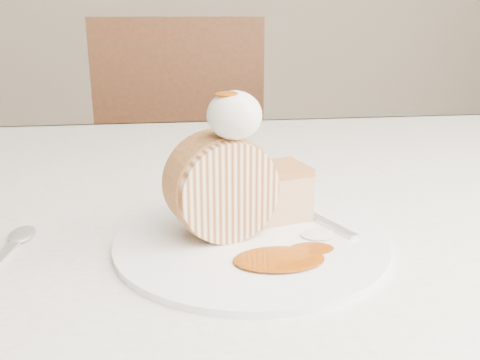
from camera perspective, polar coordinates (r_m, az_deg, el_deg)
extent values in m
cube|color=white|center=(0.73, -0.12, -2.29)|extent=(1.40, 0.90, 0.04)
cube|color=white|center=(1.19, -2.82, -0.38)|extent=(1.40, 0.01, 0.28)
cylinder|color=brown|center=(1.41, 24.09, -10.18)|extent=(0.06, 0.06, 0.71)
cube|color=brown|center=(1.73, -5.98, 0.36)|extent=(0.47, 0.47, 0.04)
cube|color=brown|center=(1.47, -6.48, 7.62)|extent=(0.45, 0.07, 0.47)
cylinder|color=brown|center=(2.00, -0.05, -4.49)|extent=(0.04, 0.04, 0.44)
cylinder|color=brown|center=(2.01, -11.20, -4.73)|extent=(0.04, 0.04, 0.44)
cylinder|color=brown|center=(1.65, 1.01, -9.61)|extent=(0.04, 0.04, 0.44)
cylinder|color=brown|center=(1.66, -12.67, -9.87)|extent=(0.04, 0.04, 0.44)
cylinder|color=white|center=(0.55, 1.18, -6.57)|extent=(0.34, 0.34, 0.01)
cylinder|color=#FFDCB1|center=(0.54, -1.98, -0.73)|extent=(0.11, 0.08, 0.10)
cube|color=#C08649|center=(0.59, 4.00, -1.60)|extent=(0.07, 0.07, 0.05)
ellipsoid|color=white|center=(0.51, -0.61, 6.92)|extent=(0.05, 0.05, 0.05)
ellipsoid|color=#8E3C05|center=(0.50, -1.26, 9.80)|extent=(0.03, 0.02, 0.01)
cube|color=silver|center=(0.60, 8.35, -4.10)|extent=(0.09, 0.16, 0.00)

